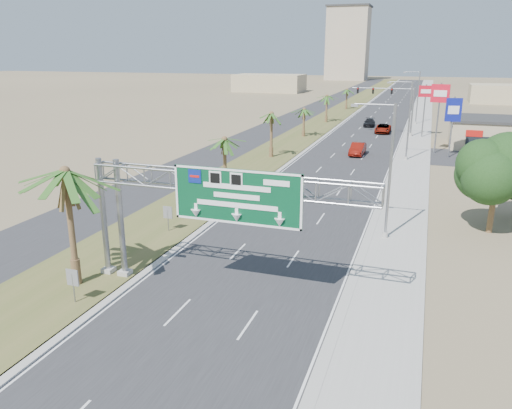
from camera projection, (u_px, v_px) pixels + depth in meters
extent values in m
plane|color=#8C7A59|center=(141.00, 404.00, 19.75)|extent=(600.00, 600.00, 0.00)
cube|color=#28282B|center=(386.00, 111.00, 119.28)|extent=(12.00, 300.00, 0.02)
cube|color=#9E9B93|center=(423.00, 112.00, 116.63)|extent=(4.00, 300.00, 0.10)
cube|color=#4C5525|center=(344.00, 109.00, 122.37)|extent=(7.00, 300.00, 0.12)
cube|color=#28282B|center=(316.00, 108.00, 124.55)|extent=(8.00, 300.00, 0.02)
cylinder|color=gray|center=(121.00, 220.00, 29.95)|extent=(0.36, 0.36, 7.40)
cylinder|color=gray|center=(104.00, 218.00, 30.33)|extent=(0.36, 0.36, 7.40)
cube|color=#9E9B93|center=(125.00, 273.00, 30.97)|extent=(0.70, 0.70, 0.40)
cube|color=#9E9B93|center=(109.00, 271.00, 31.35)|extent=(0.70, 0.70, 0.40)
cube|color=#074324|center=(237.00, 197.00, 26.46)|extent=(7.20, 0.12, 3.00)
cube|color=navy|center=(195.00, 176.00, 26.86)|extent=(0.75, 0.03, 0.75)
cone|color=white|center=(237.00, 218.00, 26.72)|extent=(0.56, 0.56, 0.45)
cylinder|color=brown|center=(72.00, 230.00, 28.82)|extent=(0.36, 0.36, 7.00)
cylinder|color=brown|center=(76.00, 272.00, 29.60)|extent=(0.54, 0.54, 1.68)
cylinder|color=brown|center=(225.00, 163.00, 50.92)|extent=(0.36, 0.36, 5.00)
cylinder|color=brown|center=(225.00, 181.00, 51.48)|extent=(0.54, 0.54, 1.20)
cylinder|color=brown|center=(271.00, 136.00, 65.28)|extent=(0.36, 0.36, 5.80)
cylinder|color=brown|center=(271.00, 152.00, 65.93)|extent=(0.54, 0.54, 1.39)
cylinder|color=brown|center=(304.00, 123.00, 81.76)|extent=(0.36, 0.36, 4.50)
cylinder|color=brown|center=(303.00, 134.00, 82.26)|extent=(0.54, 0.54, 1.08)
cylinder|color=brown|center=(327.00, 109.00, 98.85)|extent=(0.36, 0.36, 5.20)
cylinder|color=brown|center=(326.00, 119.00, 99.43)|extent=(0.54, 0.54, 1.25)
cylinder|color=brown|center=(347.00, 100.00, 121.53)|extent=(0.36, 0.36, 4.80)
cylinder|color=brown|center=(346.00, 107.00, 122.06)|extent=(0.54, 0.54, 1.15)
cylinder|color=gray|center=(390.00, 173.00, 35.87)|extent=(0.20, 0.20, 10.00)
cylinder|color=gray|center=(375.00, 105.00, 34.89)|extent=(2.80, 0.12, 0.12)
cube|color=slate|center=(355.00, 105.00, 35.36)|extent=(0.50, 0.22, 0.18)
cylinder|color=#9E9B93|center=(385.00, 235.00, 37.26)|extent=(0.44, 0.44, 0.50)
cylinder|color=gray|center=(409.00, 121.00, 63.02)|extent=(0.20, 0.20, 10.00)
cylinder|color=gray|center=(401.00, 82.00, 62.04)|extent=(2.80, 0.12, 0.12)
cube|color=slate|center=(389.00, 83.00, 62.50)|extent=(0.50, 0.22, 0.18)
cylinder|color=#9E9B93|center=(406.00, 158.00, 64.40)|extent=(0.44, 0.44, 0.50)
cylinder|color=gray|center=(418.00, 98.00, 95.59)|extent=(0.20, 0.20, 10.00)
cylinder|color=gray|center=(412.00, 72.00, 94.61)|extent=(2.80, 0.12, 0.12)
cube|color=slate|center=(405.00, 72.00, 95.08)|extent=(0.50, 0.22, 0.18)
cylinder|color=#9E9B93|center=(415.00, 123.00, 96.98)|extent=(0.44, 0.44, 0.50)
cylinder|color=gray|center=(412.00, 112.00, 81.50)|extent=(0.28, 0.28, 8.00)
cylinder|color=gray|center=(383.00, 88.00, 81.97)|extent=(10.00, 0.18, 0.18)
cube|color=black|center=(392.00, 91.00, 81.44)|extent=(0.32, 0.18, 0.95)
cube|color=black|center=(373.00, 91.00, 82.37)|extent=(0.32, 0.18, 0.95)
cube|color=black|center=(358.00, 90.00, 83.15)|extent=(0.32, 0.18, 0.95)
sphere|color=red|center=(392.00, 89.00, 81.25)|extent=(0.22, 0.22, 0.22)
imported|color=black|center=(414.00, 94.00, 80.62)|extent=(0.16, 0.16, 0.60)
cylinder|color=#9E9B93|center=(410.00, 135.00, 82.58)|extent=(0.56, 0.56, 0.60)
cylinder|color=brown|center=(492.00, 208.00, 38.05)|extent=(0.44, 0.44, 3.90)
sphere|color=black|center=(497.00, 175.00, 37.30)|extent=(4.50, 4.50, 4.50)
cylinder|color=gray|center=(74.00, 289.00, 27.34)|extent=(0.08, 0.08, 1.80)
cube|color=slate|center=(72.00, 278.00, 27.13)|extent=(0.75, 0.06, 0.95)
cylinder|color=gray|center=(168.00, 221.00, 38.41)|extent=(0.08, 0.08, 1.80)
cube|color=slate|center=(168.00, 212.00, 38.21)|extent=(0.75, 0.06, 0.95)
cube|color=tan|center=(348.00, 44.00, 250.79)|extent=(20.00, 16.00, 35.00)
cube|color=tan|center=(269.00, 83.00, 177.61)|extent=(24.00, 14.00, 6.00)
cube|color=tan|center=(509.00, 94.00, 136.39)|extent=(20.00, 12.00, 5.00)
imported|color=black|center=(246.00, 206.00, 43.06)|extent=(2.08, 4.15, 1.36)
imported|color=#691009|center=(358.00, 149.00, 67.54)|extent=(1.81, 4.99, 1.64)
imported|color=gray|center=(383.00, 129.00, 86.17)|extent=(2.57, 5.47, 1.51)
imported|color=black|center=(369.00, 123.00, 93.91)|extent=(2.18, 4.91, 1.40)
cylinder|color=gray|center=(438.00, 119.00, 67.71)|extent=(0.20, 0.20, 9.51)
cube|color=red|center=(440.00, 93.00, 66.73)|extent=(2.42, 0.68, 2.40)
cube|color=white|center=(440.00, 93.00, 66.57)|extent=(1.66, 0.31, 0.84)
cylinder|color=gray|center=(452.00, 127.00, 65.10)|extent=(0.20, 0.20, 7.96)
cube|color=navy|center=(454.00, 110.00, 64.44)|extent=(2.01, 0.80, 3.00)
cube|color=white|center=(454.00, 110.00, 64.27)|extent=(1.36, 0.39, 1.05)
cylinder|color=gray|center=(424.00, 111.00, 80.88)|extent=(0.20, 0.20, 8.51)
cube|color=red|center=(426.00, 91.00, 79.96)|extent=(2.22, 0.50, 1.80)
cube|color=white|center=(426.00, 91.00, 79.80)|extent=(1.54, 0.18, 0.63)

